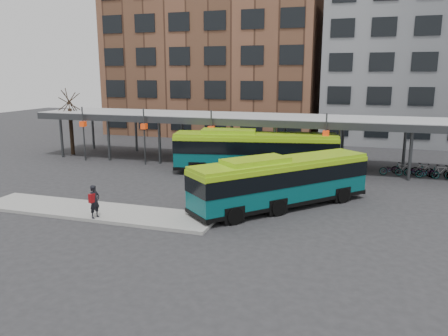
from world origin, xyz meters
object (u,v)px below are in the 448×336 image
Objects in this scene: tree at (71,129)px; bus_front at (281,180)px; bus_rear at (254,151)px; pedestrian at (95,201)px.

tree reaches higher than bus_front.
bus_front is 8.95m from bus_rear.
tree is at bearing 106.01° from bus_front.
pedestrian is (13.31, -16.21, -1.35)m from tree.
bus_front is at bearing -26.00° from tree.
bus_front is 0.78× the size of bus_rear.
tree is at bearing 160.81° from bus_rear.
bus_front is 10.45m from pedestrian.
bus_rear is (18.67, -2.67, -0.64)m from tree.
pedestrian is (-5.36, -13.54, -0.71)m from bus_rear.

